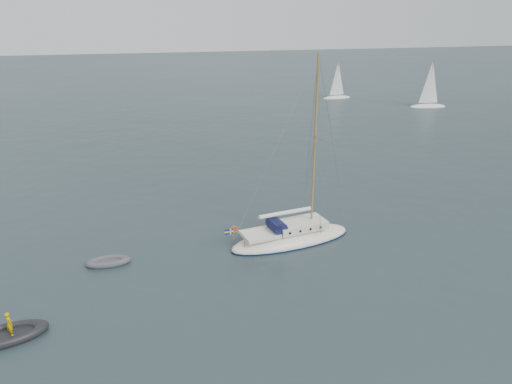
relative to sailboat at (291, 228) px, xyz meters
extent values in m
plane|color=black|center=(-2.72, -2.18, -1.06)|extent=(300.00, 300.00, 0.00)
ellipsoid|color=white|center=(0.00, 0.00, -0.91)|extent=(9.38, 2.92, 1.56)
cube|color=beige|center=(0.73, 0.00, 0.17)|extent=(3.75, 1.98, 0.57)
cube|color=white|center=(-2.51, 0.00, 0.00)|extent=(2.50, 1.98, 0.26)
cylinder|color=#14173C|center=(-1.20, 0.00, 0.45)|extent=(1.00, 1.72, 1.00)
cube|color=#14173C|center=(-1.41, 0.00, 0.66)|extent=(0.47, 1.72, 0.42)
cylinder|color=olive|center=(1.66, 0.00, 6.13)|extent=(0.16, 0.16, 12.51)
cylinder|color=olive|center=(1.66, 0.00, 6.75)|extent=(0.05, 2.29, 0.05)
cylinder|color=olive|center=(-0.52, 0.00, 1.28)|extent=(4.38, 0.10, 0.10)
cylinder|color=silver|center=(-0.52, 0.00, 1.33)|extent=(4.07, 0.29, 0.29)
cylinder|color=gray|center=(-4.17, 0.00, 0.45)|extent=(0.04, 2.29, 0.04)
torus|color=#FD3F00|center=(-4.23, 0.63, 0.45)|extent=(0.56, 0.10, 0.56)
cylinder|color=olive|center=(-4.54, 0.00, 0.34)|extent=(0.03, 0.03, 0.94)
cube|color=navy|center=(-4.85, 0.00, 0.66)|extent=(0.63, 0.02, 0.40)
cube|color=yellow|center=(-4.85, 0.00, 0.66)|extent=(0.65, 0.03, 0.09)
cube|color=yellow|center=(-4.74, 0.00, 0.66)|extent=(0.09, 0.03, 0.42)
cylinder|color=black|center=(-0.63, 1.00, 0.17)|extent=(0.19, 0.06, 0.19)
cylinder|color=black|center=(-0.63, -1.00, 0.17)|extent=(0.19, 0.06, 0.19)
cylinder|color=black|center=(0.21, 1.00, 0.17)|extent=(0.19, 0.06, 0.19)
cylinder|color=black|center=(0.21, -1.00, 0.17)|extent=(0.19, 0.06, 0.19)
cylinder|color=black|center=(1.04, 1.00, 0.17)|extent=(0.19, 0.06, 0.19)
cylinder|color=black|center=(1.04, -1.00, 0.17)|extent=(0.19, 0.06, 0.19)
cylinder|color=black|center=(1.87, 1.00, 0.17)|extent=(0.19, 0.06, 0.19)
cylinder|color=black|center=(1.87, -1.00, 0.17)|extent=(0.19, 0.06, 0.19)
cube|color=#444548|center=(-12.97, -0.72, -0.94)|extent=(1.81, 0.75, 0.11)
cube|color=black|center=(-17.66, -7.84, -0.91)|extent=(2.59, 1.08, 0.13)
imported|color=#C79900|center=(-17.45, -7.84, -0.19)|extent=(0.47, 0.58, 1.37)
ellipsoid|color=silver|center=(23.95, 54.09, -1.02)|extent=(5.38, 1.79, 0.90)
cylinder|color=gray|center=(23.95, 54.09, 2.52)|extent=(0.09, 0.09, 6.27)
cone|color=silver|center=(23.90, 54.09, 2.52)|extent=(2.87, 2.87, 5.82)
ellipsoid|color=silver|center=(35.92, 43.20, -1.01)|extent=(6.24, 2.08, 1.04)
cylinder|color=gray|center=(35.92, 43.20, 3.10)|extent=(0.10, 0.10, 7.28)
cone|color=silver|center=(35.87, 43.20, 3.10)|extent=(3.33, 3.33, 6.76)
camera|label=1|loc=(-9.42, -31.76, 15.53)|focal=35.00mm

